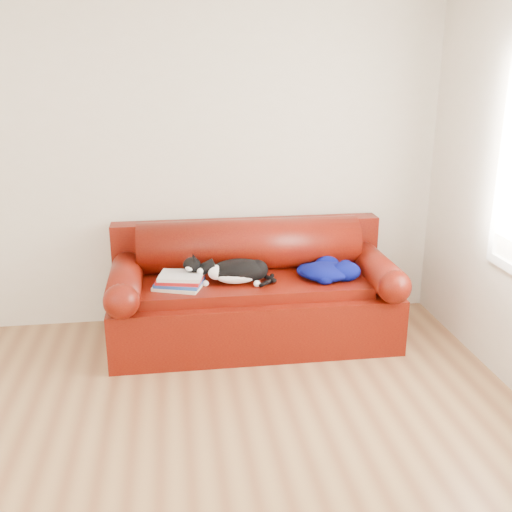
# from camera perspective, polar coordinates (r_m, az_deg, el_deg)

# --- Properties ---
(ground) EXTENTS (4.50, 4.50, 0.00)m
(ground) POSITION_cam_1_polar(r_m,az_deg,el_deg) (3.34, -9.10, -19.64)
(ground) COLOR brown
(ground) RESTS_ON ground
(room_shell) EXTENTS (4.52, 4.02, 2.61)m
(room_shell) POSITION_cam_1_polar(r_m,az_deg,el_deg) (2.69, -8.18, 10.16)
(room_shell) COLOR beige
(room_shell) RESTS_ON ground
(sofa_base) EXTENTS (2.10, 0.90, 0.50)m
(sofa_base) POSITION_cam_1_polar(r_m,az_deg,el_deg) (4.55, -0.26, -5.18)
(sofa_base) COLOR #370205
(sofa_base) RESTS_ON ground
(sofa_back) EXTENTS (2.10, 1.01, 0.88)m
(sofa_back) POSITION_cam_1_polar(r_m,az_deg,el_deg) (4.67, -0.67, -0.58)
(sofa_back) COLOR #370205
(sofa_back) RESTS_ON ground
(book_stack) EXTENTS (0.39, 0.35, 0.10)m
(book_stack) POSITION_cam_1_polar(r_m,az_deg,el_deg) (4.28, -7.27, -2.36)
(book_stack) COLOR beige
(book_stack) RESTS_ON sofa_base
(cat) EXTENTS (0.60, 0.25, 0.22)m
(cat) POSITION_cam_1_polar(r_m,az_deg,el_deg) (4.33, -1.73, -1.50)
(cat) COLOR black
(cat) RESTS_ON sofa_base
(blanket) EXTENTS (0.46, 0.37, 0.14)m
(blanket) POSITION_cam_1_polar(r_m,az_deg,el_deg) (4.46, 6.84, -1.35)
(blanket) COLOR #020B4B
(blanket) RESTS_ON sofa_base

